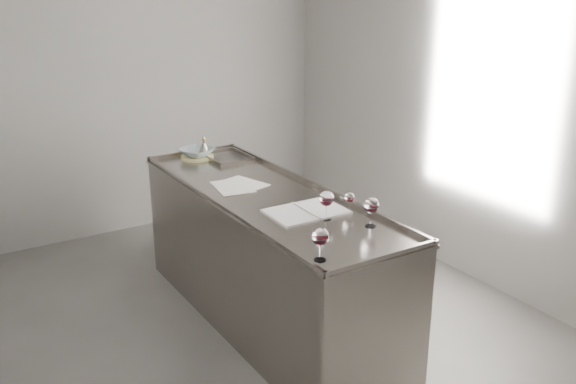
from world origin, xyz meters
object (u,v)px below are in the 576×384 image
notebook (306,212)px  wine_funnel (204,149)px  wine_glass_left (320,237)px  wine_glass_right (371,206)px  wine_glass_small (349,198)px  wine_glass_middle (326,199)px  counter (267,259)px  ceramic_bowl (197,152)px

notebook → wine_funnel: size_ratio=2.64×
wine_glass_left → wine_glass_right: size_ratio=1.00×
wine_glass_right → wine_funnel: wine_funnel is taller
wine_glass_small → wine_funnel: (-0.22, 1.62, -0.04)m
wine_glass_middle → wine_glass_small: 0.19m
wine_glass_left → wine_glass_middle: size_ratio=0.99×
counter → wine_glass_right: wine_glass_right is taller
counter → wine_glass_left: bearing=-105.1°
ceramic_bowl → wine_glass_right: bearing=-82.0°
counter → wine_glass_left: 1.21m
wine_glass_right → wine_funnel: (-0.18, 1.88, -0.07)m
counter → notebook: bearing=-83.9°
notebook → wine_glass_left: bearing=-116.5°
wine_glass_left → notebook: bearing=62.3°
wine_glass_small → wine_funnel: bearing=97.7°
wine_glass_right → ceramic_bowl: bearing=98.0°
wine_glass_right → wine_glass_small: (0.04, 0.25, -0.04)m
counter → wine_glass_right: size_ratio=13.55×
ceramic_bowl → wine_funnel: wine_funnel is taller
wine_glass_small → wine_glass_left: bearing=-139.1°
wine_glass_middle → notebook: 0.20m
wine_glass_middle → ceramic_bowl: wine_glass_middle is taller
wine_glass_right → wine_glass_left: bearing=-156.7°
counter → wine_glass_small: bearing=-63.1°
wine_funnel → ceramic_bowl: bearing=-159.2°
wine_glass_middle → notebook: bearing=105.0°
wine_glass_left → notebook: 0.70m
wine_glass_left → ceramic_bowl: (0.25, 2.07, -0.07)m
wine_glass_left → wine_glass_small: size_ratio=1.39×
notebook → wine_funnel: bearing=90.7°
wine_glass_small → ceramic_bowl: bearing=100.5°
notebook → ceramic_bowl: (-0.06, 1.46, 0.04)m
counter → ceramic_bowl: ceramic_bowl is taller
wine_glass_right → ceramic_bowl: size_ratio=0.71×
notebook → ceramic_bowl: ceramic_bowl is taller
wine_glass_left → notebook: (0.32, 0.61, -0.12)m
wine_glass_right → notebook: bearing=116.6°
wine_glass_left → wine_glass_middle: 0.58m
wine_glass_left → ceramic_bowl: bearing=83.0°
ceramic_bowl → wine_funnel: 0.08m
notebook → counter: bearing=97.2°
wine_glass_middle → wine_funnel: (-0.03, 1.64, -0.07)m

